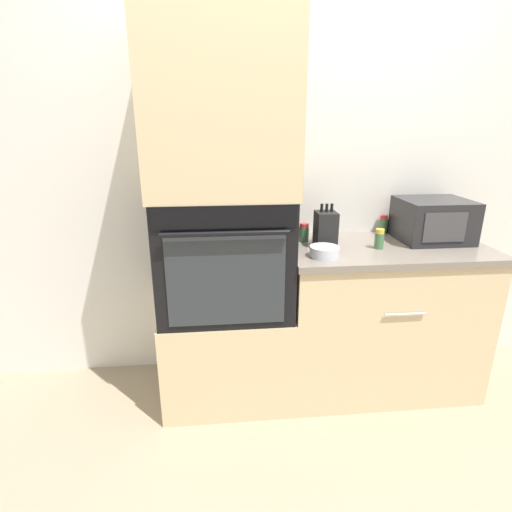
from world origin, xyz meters
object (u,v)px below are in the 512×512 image
microwave (433,220)px  condiment_jar_near (383,225)px  wall_oven (224,252)px  condiment_jar_back (320,234)px  bowl (324,252)px  condiment_jar_mid (379,239)px  knife_block (326,229)px  condiment_jar_far (304,232)px

microwave → condiment_jar_near: microwave is taller
wall_oven → condiment_jar_near: size_ratio=6.01×
microwave → condiment_jar_back: microwave is taller
microwave → condiment_jar_near: (-0.22, 0.17, -0.06)m
bowl → condiment_jar_mid: (0.34, 0.11, 0.03)m
knife_block → condiment_jar_mid: (0.28, -0.07, -0.05)m
bowl → condiment_jar_near: 0.64m
bowl → microwave: bearing=19.0°
condiment_jar_near → knife_block: bearing=-152.0°
microwave → condiment_jar_back: 0.66m
microwave → bowl: 0.75m
wall_oven → condiment_jar_far: size_ratio=6.47×
bowl → wall_oven: bearing=162.5°
condiment_jar_near → condiment_jar_back: 0.43m
condiment_jar_far → condiment_jar_back: (0.10, 0.03, -0.02)m
condiment_jar_near → condiment_jar_mid: bearing=-116.0°
condiment_jar_far → wall_oven: bearing=-164.2°
microwave → condiment_jar_mid: microwave is taller
microwave → condiment_jar_mid: 0.39m
condiment_jar_near → bowl: bearing=-139.4°
wall_oven → condiment_jar_far: wall_oven is taller
condiment_jar_mid → condiment_jar_near: bearing=64.0°
condiment_jar_near → condiment_jar_mid: 0.33m
knife_block → condiment_jar_back: bearing=87.1°
condiment_jar_far → condiment_jar_near: bearing=12.8°
microwave → condiment_jar_near: 0.29m
microwave → condiment_jar_far: 0.75m
wall_oven → condiment_jar_mid: (0.85, -0.05, 0.07)m
condiment_jar_near → condiment_jar_far: (-0.53, -0.12, -0.00)m
bowl → condiment_jar_mid: 0.36m
knife_block → condiment_jar_back: size_ratio=3.96×
condiment_jar_mid → microwave: bearing=19.3°
bowl → condiment_jar_back: condiment_jar_back is taller
bowl → condiment_jar_mid: size_ratio=1.39×
microwave → condiment_jar_mid: size_ratio=3.53×
microwave → condiment_jar_back: (-0.64, 0.08, -0.09)m
wall_oven → condiment_jar_near: bearing=14.3°
microwave → condiment_jar_far: bearing=176.1°
condiment_jar_near → condiment_jar_mid: (-0.15, -0.30, -0.00)m
bowl → condiment_jar_back: bearing=79.7°
bowl → condiment_jar_far: bearing=98.7°
condiment_jar_near → condiment_jar_back: size_ratio=1.90×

